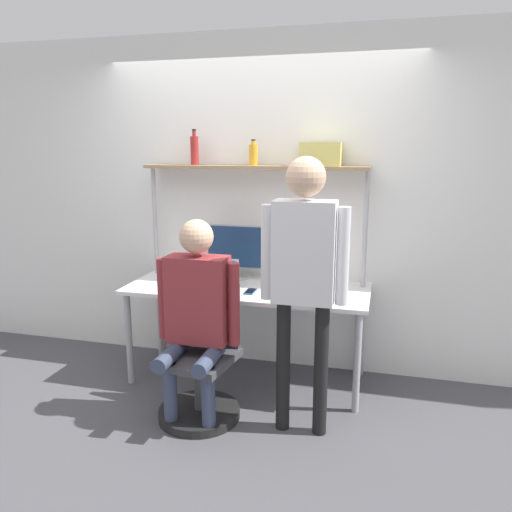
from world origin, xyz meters
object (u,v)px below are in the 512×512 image
at_px(bottle_amber, 253,154).
at_px(laptop, 214,281).
at_px(office_chair, 202,377).
at_px(person_standing, 304,261).
at_px(storage_box, 321,154).
at_px(bottle_red, 195,150).
at_px(cell_phone, 250,291).
at_px(person_seated, 196,305).
at_px(monitor, 236,250).

bearing_deg(bottle_amber, laptop, -122.84).
bearing_deg(office_chair, person_standing, -2.05).
height_order(bottle_amber, storage_box, bottle_amber).
relative_size(laptop, person_standing, 0.20).
height_order(laptop, storage_box, storage_box).
relative_size(person_standing, storage_box, 5.86).
distance_m(laptop, storage_box, 1.24).
bearing_deg(office_chair, bottle_red, 111.93).
height_order(cell_phone, person_standing, person_standing).
relative_size(person_seated, bottle_amber, 6.95).
bearing_deg(laptop, person_seated, -83.14).
relative_size(person_seated, storage_box, 4.54).
xyz_separation_m(person_standing, bottle_red, (-1.03, 0.86, 0.66)).
bearing_deg(cell_phone, storage_box, 38.03).
xyz_separation_m(cell_phone, bottle_red, (-0.55, 0.35, 1.03)).
bearing_deg(bottle_red, person_standing, -39.72).
bearing_deg(bottle_red, monitor, -1.50).
bearing_deg(laptop, bottle_amber, 57.16).
distance_m(cell_phone, bottle_red, 1.22).
bearing_deg(person_seated, storage_box, 52.25).
height_order(monitor, person_standing, person_standing).
height_order(office_chair, bottle_amber, bottle_amber).
relative_size(person_standing, bottle_amber, 8.98).
bearing_deg(bottle_red, laptop, -52.25).
relative_size(person_seated, person_standing, 0.77).
height_order(office_chair, person_standing, person_standing).
relative_size(cell_phone, bottle_red, 0.54).
distance_m(person_seated, bottle_amber, 1.31).
relative_size(person_seated, bottle_red, 4.94).
distance_m(monitor, bottle_red, 0.86).
bearing_deg(person_standing, laptop, 146.09).
xyz_separation_m(cell_phone, bottle_amber, (-0.07, 0.35, 0.99)).
relative_size(office_chair, person_standing, 0.51).
distance_m(cell_phone, bottle_amber, 1.06).
relative_size(laptop, storage_box, 1.16).
relative_size(monitor, office_chair, 0.55).
height_order(monitor, cell_phone, monitor).
relative_size(monitor, bottle_amber, 2.51).
xyz_separation_m(office_chair, person_standing, (0.70, -0.02, 0.86)).
bearing_deg(office_chair, cell_phone, 65.35).
relative_size(cell_phone, person_standing, 0.08).
bearing_deg(person_standing, cell_phone, 133.58).
bearing_deg(person_seated, monitor, 89.03).
height_order(office_chair, person_seated, person_seated).
relative_size(monitor, storage_box, 1.64).
distance_m(person_seated, bottle_red, 1.36).
bearing_deg(bottle_red, cell_phone, -32.66).
height_order(person_seated, person_standing, person_standing).
relative_size(cell_phone, bottle_amber, 0.76).
bearing_deg(monitor, storage_box, 0.78).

